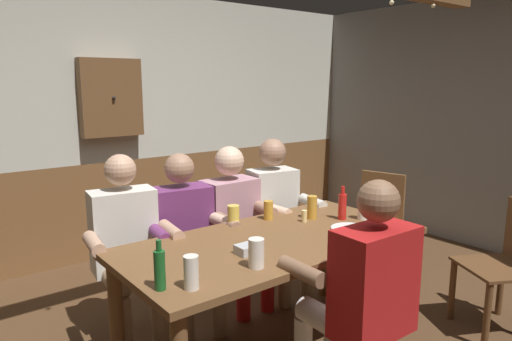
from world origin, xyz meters
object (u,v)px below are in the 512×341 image
at_px(person_0, 127,241).
at_px(bottle_2, 342,206).
at_px(bottle_0, 160,269).
at_px(pint_glass_1, 363,209).
at_px(dining_table, 273,254).
at_px(condiment_caddy, 249,249).
at_px(pint_glass_3, 256,253).
at_px(chair_empty_near_right, 376,220).
at_px(wall_dart_cabinet, 111,98).
at_px(plate_0, 350,229).
at_px(bottle_1, 378,208).
at_px(chair_empty_far_end, 509,263).
at_px(table_candle, 304,216).
at_px(pint_glass_5, 191,272).
at_px(person_2, 235,218).
at_px(pint_glass_4, 233,215).
at_px(pint_glass_2, 312,207).
at_px(pint_glass_0, 268,210).
at_px(person_1, 185,231).
at_px(person_3, 277,209).
at_px(person_4, 362,287).

bearing_deg(person_0, bottle_2, 160.17).
xyz_separation_m(bottle_0, pint_glass_1, (1.59, 0.15, -0.03)).
bearing_deg(bottle_0, dining_table, 14.54).
height_order(condiment_caddy, pint_glass_3, pint_glass_3).
xyz_separation_m(chair_empty_near_right, wall_dart_cabinet, (-1.64, 1.74, 1.05)).
bearing_deg(pint_glass_1, plate_0, -157.71).
height_order(dining_table, bottle_2, bottle_2).
height_order(bottle_1, pint_glass_1, bottle_1).
distance_m(chair_empty_far_end, pint_glass_3, 1.86).
height_order(chair_empty_far_end, table_candle, chair_empty_far_end).
height_order(chair_empty_near_right, pint_glass_5, pint_glass_5).
distance_m(person_2, plate_0, 0.91).
distance_m(person_2, pint_glass_4, 0.39).
bearing_deg(bottle_0, pint_glass_2, 15.84).
bearing_deg(chair_empty_near_right, pint_glass_3, 95.35).
relative_size(chair_empty_far_end, pint_glass_3, 5.84).
bearing_deg(bottle_1, pint_glass_4, 146.78).
bearing_deg(chair_empty_far_end, pint_glass_2, 73.77).
xyz_separation_m(table_candle, bottle_0, (-1.24, -0.35, 0.06)).
bearing_deg(chair_empty_near_right, pint_glass_1, 106.40).
bearing_deg(pint_glass_4, pint_glass_0, -14.02).
distance_m(person_2, chair_empty_far_end, 1.90).
relative_size(bottle_1, pint_glass_2, 1.34).
xyz_separation_m(chair_empty_near_right, pint_glass_5, (-2.26, -0.71, 0.34)).
height_order(person_1, wall_dart_cabinet, wall_dart_cabinet).
height_order(person_3, bottle_1, person_3).
height_order(person_3, pint_glass_0, person_3).
relative_size(bottle_1, pint_glass_5, 1.36).
relative_size(bottle_1, pint_glass_1, 1.48).
distance_m(bottle_2, pint_glass_1, 0.14).
bearing_deg(plate_0, pint_glass_3, -172.29).
relative_size(bottle_0, bottle_1, 1.10).
bearing_deg(table_candle, person_0, 151.69).
bearing_deg(pint_glass_2, pint_glass_5, -159.36).
bearing_deg(bottle_0, chair_empty_far_end, -13.51).
bearing_deg(person_3, person_4, 76.33).
xyz_separation_m(bottle_2, wall_dart_cabinet, (-0.75, 2.13, 0.69)).
distance_m(person_4, pint_glass_1, 0.97).
height_order(person_1, bottle_0, person_1).
bearing_deg(chair_empty_far_end, person_3, 57.63).
bearing_deg(dining_table, bottle_0, -165.46).
xyz_separation_m(person_2, wall_dart_cabinet, (-0.33, 1.46, 0.85)).
distance_m(person_1, condiment_caddy, 0.78).
distance_m(table_candle, bottle_0, 1.29).
bearing_deg(person_2, dining_table, 72.84).
xyz_separation_m(plate_0, bottle_0, (-1.34, -0.05, 0.09)).
bearing_deg(person_0, person_3, -172.40).
xyz_separation_m(chair_empty_near_right, bottle_2, (-0.89, -0.39, 0.36)).
height_order(person_2, plate_0, person_2).
xyz_separation_m(person_1, plate_0, (0.71, -0.84, 0.09)).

